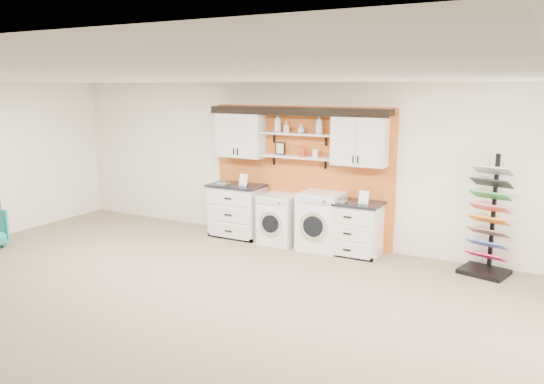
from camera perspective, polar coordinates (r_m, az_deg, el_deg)
The scene contains 21 objects.
floor at distance 6.53m, azimuth -12.48°, elevation -13.75°, with size 10.00×10.00×0.00m, color gray.
ceiling at distance 5.92m, azimuth -13.66°, elevation 11.63°, with size 10.00×10.00×0.00m, color white.
wall_back at distance 9.40m, azimuth 3.20°, elevation 3.14°, with size 10.00×10.00×0.00m, color #F0E6D0.
accent_panel at distance 9.40m, azimuth 3.09°, elevation 1.90°, with size 3.40×0.07×2.40m, color #C45C21.
upper_cabinet_left at distance 9.69m, azimuth -3.39°, elevation 6.24°, with size 0.90×0.35×0.84m.
upper_cabinet_right at distance 8.73m, azimuth 9.41°, elevation 5.55°, with size 0.90×0.35×0.84m.
shelf_lower at distance 9.20m, azimuth 2.68°, elevation 3.78°, with size 1.32×0.28×0.03m, color white.
shelf_upper at distance 9.16m, azimuth 2.70°, elevation 6.27°, with size 1.32×0.28×0.03m, color white.
crown_molding at distance 9.14m, azimuth 2.76°, elevation 8.75°, with size 3.30×0.41×0.13m.
picture_frame at distance 9.38m, azimuth 0.88°, elevation 4.71°, with size 0.18×0.02×0.22m.
canister_red at distance 9.15m, azimuth 3.25°, elevation 4.33°, with size 0.11×0.11×0.16m, color red.
canister_cream at distance 9.04m, azimuth 4.69°, elevation 4.17°, with size 0.10×0.10×0.14m, color silver.
base_cabinet_left at distance 9.79m, azimuth -3.76°, elevation -1.98°, with size 1.00×0.66×0.98m.
base_cabinet_right at distance 8.85m, azimuth 8.79°, elevation -3.83°, with size 0.90×0.66×0.89m.
washer at distance 9.37m, azimuth 0.82°, elevation -2.90°, with size 0.62×0.71×0.86m.
dryer at distance 9.03m, azimuth 5.32°, elevation -3.12°, with size 0.70×0.71×0.98m.
sample_rack at distance 8.43m, azimuth 22.16°, elevation -4.54°, with size 0.76×0.68×1.78m.
soap_bottle_a at distance 9.31m, azimuth 0.62°, elevation 7.46°, with size 0.13×0.13×0.33m, color silver.
soap_bottle_b at distance 9.24m, azimuth 1.54°, elevation 7.01°, with size 0.09×0.09×0.19m, color silver.
soap_bottle_c at distance 9.12m, azimuth 3.15°, elevation 6.83°, with size 0.12×0.12×0.16m, color silver.
soap_bottle_d at distance 8.97m, azimuth 5.10°, elevation 7.26°, with size 0.12×0.12×0.32m, color silver.
Camera 1 is at (3.94, -4.43, 2.74)m, focal length 35.00 mm.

